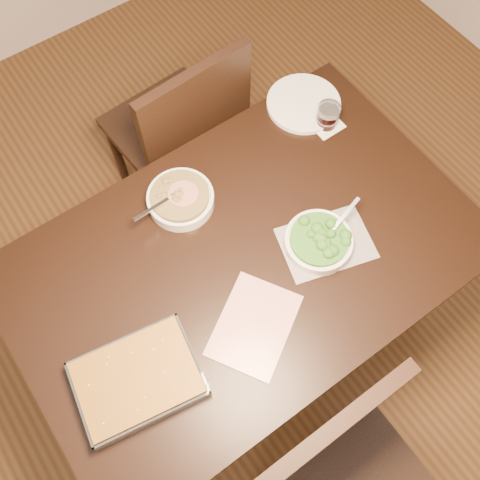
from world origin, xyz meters
The scene contains 12 objects.
ground centered at (0.00, 0.00, 0.00)m, with size 4.00×4.00×0.00m, color #412712.
table centered at (0.00, 0.00, 0.65)m, with size 1.40×0.90×0.75m.
magazine_a centered at (-0.10, -0.19, 0.75)m, with size 0.27×0.20×0.01m, color #BA3E35.
magazine_b centered at (0.23, -0.11, 0.75)m, with size 0.27×0.19×0.00m, color #24252C.
coaster centered at (0.51, 0.24, 0.75)m, with size 0.10×0.10×0.00m, color white.
stew_bowl centered at (-0.06, 0.26, 0.78)m, with size 0.23×0.21×0.08m.
broccoli_bowl centered at (0.20, -0.10, 0.78)m, with size 0.23×0.21×0.08m.
baking_dish centered at (-0.45, -0.14, 0.78)m, with size 0.36×0.29×0.06m.
wine_tumbler centered at (0.51, 0.24, 0.80)m, with size 0.08×0.08×0.09m.
dinner_plate centered at (0.50, 0.35, 0.76)m, with size 0.26×0.26×0.02m, color white.
chair_near centered at (-0.12, -0.66, 0.55)m, with size 0.46×0.46×0.98m.
chair_far centered at (0.17, 0.65, 0.53)m, with size 0.47×0.47×0.95m.
Camera 1 is at (-0.39, -0.52, 2.22)m, focal length 40.00 mm.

